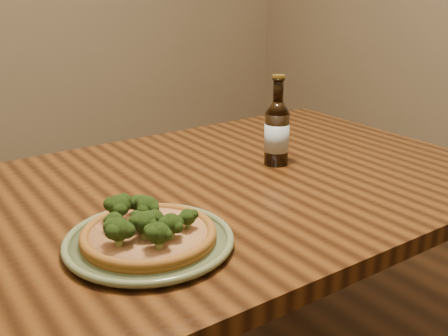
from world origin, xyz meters
TOP-DOWN VIEW (x-y plane):
  - table at (0.00, 0.10)m, footprint 1.60×0.90m
  - plate at (-0.18, -0.09)m, footprint 0.31×0.31m
  - pizza at (-0.18, -0.09)m, footprint 0.25×0.25m
  - beer_bottle at (0.31, 0.12)m, footprint 0.06×0.06m

SIDE VIEW (x-z plane):
  - table at x=0.00m, z-range 0.28..1.03m
  - plate at x=-0.18m, z-range 0.75..0.77m
  - pizza at x=-0.18m, z-range 0.75..0.81m
  - beer_bottle at x=0.31m, z-range 0.72..0.95m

